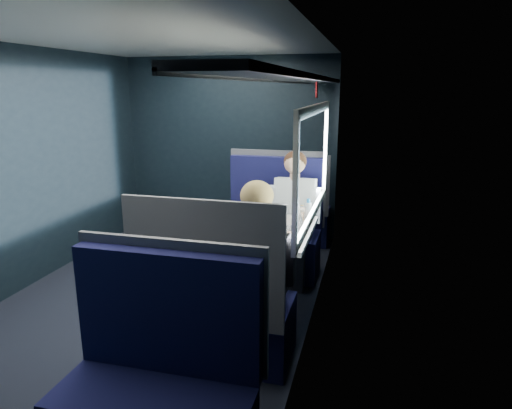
% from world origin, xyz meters
% --- Properties ---
extents(ground, '(2.80, 4.20, 0.01)m').
position_xyz_m(ground, '(0.00, 0.00, -0.01)').
color(ground, black).
extents(room_shell, '(3.00, 4.40, 2.40)m').
position_xyz_m(room_shell, '(0.02, 0.00, 1.48)').
color(room_shell, black).
rests_on(room_shell, ground).
extents(table, '(0.62, 1.00, 0.74)m').
position_xyz_m(table, '(1.03, 0.00, 0.66)').
color(table, '#54565E').
rests_on(table, ground).
extents(seat_bay_near, '(1.04, 0.62, 1.26)m').
position_xyz_m(seat_bay_near, '(0.84, 0.87, 0.42)').
color(seat_bay_near, '#0C0C35').
rests_on(seat_bay_near, ground).
extents(seat_bay_far, '(1.04, 0.62, 1.26)m').
position_xyz_m(seat_bay_far, '(0.85, -0.87, 0.41)').
color(seat_bay_far, '#0C0C35').
rests_on(seat_bay_far, ground).
extents(seat_row_front, '(1.04, 0.51, 1.16)m').
position_xyz_m(seat_row_front, '(0.85, 1.80, 0.41)').
color(seat_row_front, '#0C0C35').
rests_on(seat_row_front, ground).
extents(seat_row_back, '(1.04, 0.51, 1.16)m').
position_xyz_m(seat_row_back, '(0.85, -1.80, 0.41)').
color(seat_row_back, '#0C0C35').
rests_on(seat_row_back, ground).
extents(man, '(0.53, 0.56, 1.32)m').
position_xyz_m(man, '(1.10, 0.70, 0.72)').
color(man, black).
rests_on(man, ground).
extents(woman, '(0.53, 0.56, 1.32)m').
position_xyz_m(woman, '(1.10, -0.71, 0.73)').
color(woman, black).
rests_on(woman, ground).
extents(papers, '(0.62, 0.79, 0.01)m').
position_xyz_m(papers, '(0.92, -0.10, 0.74)').
color(papers, white).
rests_on(papers, table).
extents(laptop, '(0.26, 0.34, 0.24)m').
position_xyz_m(laptop, '(1.20, -0.04, 0.81)').
color(laptop, silver).
rests_on(laptop, table).
extents(bottle_small, '(0.06, 0.06, 0.20)m').
position_xyz_m(bottle_small, '(1.29, 0.36, 0.83)').
color(bottle_small, silver).
rests_on(bottle_small, table).
extents(cup, '(0.07, 0.07, 0.09)m').
position_xyz_m(cup, '(1.22, 0.39, 0.78)').
color(cup, white).
rests_on(cup, table).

